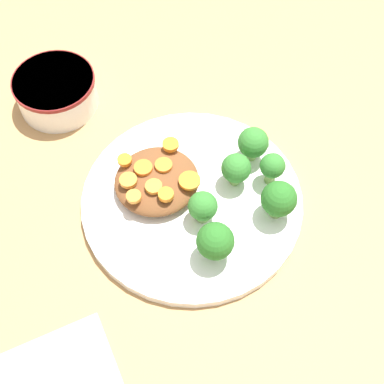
# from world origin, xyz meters

# --- Properties ---
(ground_plane) EXTENTS (4.00, 4.00, 0.00)m
(ground_plane) POSITION_xyz_m (0.00, 0.00, 0.00)
(ground_plane) COLOR tan
(plate) EXTENTS (0.29, 0.29, 0.02)m
(plate) POSITION_xyz_m (0.00, 0.00, 0.01)
(plate) COLOR white
(plate) RESTS_ON ground_plane
(dip_bowl) EXTENTS (0.12, 0.12, 0.05)m
(dip_bowl) POSITION_xyz_m (-0.11, 0.24, 0.03)
(dip_bowl) COLOR white
(dip_bowl) RESTS_ON ground_plane
(stew_mound) EXTENTS (0.11, 0.11, 0.03)m
(stew_mound) POSITION_xyz_m (-0.03, 0.03, 0.03)
(stew_mound) COLOR brown
(stew_mound) RESTS_ON plate
(broccoli_floret_0) EXTENTS (0.05, 0.05, 0.06)m
(broccoli_floret_0) POSITION_xyz_m (-0.01, -0.08, 0.05)
(broccoli_floret_0) COLOR #7FA85B
(broccoli_floret_0) RESTS_ON plate
(broccoli_floret_1) EXTENTS (0.04, 0.04, 0.05)m
(broccoli_floret_1) POSITION_xyz_m (0.06, -0.00, 0.04)
(broccoli_floret_1) COLOR #759E51
(broccoli_floret_1) RESTS_ON plate
(broccoli_floret_2) EXTENTS (0.04, 0.04, 0.05)m
(broccoli_floret_2) POSITION_xyz_m (0.00, -0.03, 0.04)
(broccoli_floret_2) COLOR #7FA85B
(broccoli_floret_2) RESTS_ON plate
(broccoli_floret_3) EXTENTS (0.05, 0.05, 0.06)m
(broccoli_floret_3) POSITION_xyz_m (0.09, -0.06, 0.05)
(broccoli_floret_3) COLOR #759E51
(broccoli_floret_3) RESTS_ON plate
(broccoli_floret_4) EXTENTS (0.04, 0.04, 0.05)m
(broccoli_floret_4) POSITION_xyz_m (0.10, 0.03, 0.05)
(broccoli_floret_4) COLOR #759E51
(broccoli_floret_4) RESTS_ON plate
(broccoli_floret_5) EXTENTS (0.03, 0.03, 0.05)m
(broccoli_floret_5) POSITION_xyz_m (0.10, -0.02, 0.05)
(broccoli_floret_5) COLOR #759E51
(broccoli_floret_5) RESTS_ON plate
(carrot_slice_0) EXTENTS (0.02, 0.02, 0.00)m
(carrot_slice_0) POSITION_xyz_m (-0.02, 0.04, 0.05)
(carrot_slice_0) COLOR orange
(carrot_slice_0) RESTS_ON stew_mound
(carrot_slice_1) EXTENTS (0.02, 0.02, 0.01)m
(carrot_slice_1) POSITION_xyz_m (-0.04, -0.00, 0.05)
(carrot_slice_1) COLOR orange
(carrot_slice_1) RESTS_ON stew_mound
(carrot_slice_2) EXTENTS (0.02, 0.02, 0.01)m
(carrot_slice_2) POSITION_xyz_m (0.00, 0.07, 0.05)
(carrot_slice_2) COLOR orange
(carrot_slice_2) RESTS_ON stew_mound
(carrot_slice_3) EXTENTS (0.02, 0.02, 0.01)m
(carrot_slice_3) POSITION_xyz_m (-0.05, 0.05, 0.05)
(carrot_slice_3) COLOR orange
(carrot_slice_3) RESTS_ON stew_mound
(carrot_slice_4) EXTENTS (0.03, 0.03, 0.00)m
(carrot_slice_4) POSITION_xyz_m (-0.00, 0.01, 0.05)
(carrot_slice_4) COLOR orange
(carrot_slice_4) RESTS_ON stew_mound
(carrot_slice_5) EXTENTS (0.02, 0.02, 0.01)m
(carrot_slice_5) POSITION_xyz_m (-0.07, 0.01, 0.05)
(carrot_slice_5) COLOR orange
(carrot_slice_5) RESTS_ON stew_mound
(carrot_slice_6) EXTENTS (0.02, 0.02, 0.01)m
(carrot_slice_6) POSITION_xyz_m (-0.06, 0.07, 0.05)
(carrot_slice_6) COLOR orange
(carrot_slice_6) RESTS_ON stew_mound
(carrot_slice_7) EXTENTS (0.02, 0.02, 0.01)m
(carrot_slice_7) POSITION_xyz_m (-0.04, 0.02, 0.05)
(carrot_slice_7) COLOR orange
(carrot_slice_7) RESTS_ON stew_mound
(carrot_slice_8) EXTENTS (0.02, 0.02, 0.01)m
(carrot_slice_8) POSITION_xyz_m (-0.07, 0.04, 0.05)
(carrot_slice_8) COLOR orange
(carrot_slice_8) RESTS_ON stew_mound
(napkin) EXTENTS (0.16, 0.10, 0.01)m
(napkin) POSITION_xyz_m (-0.24, -0.14, 0.00)
(napkin) COLOR beige
(napkin) RESTS_ON ground_plane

